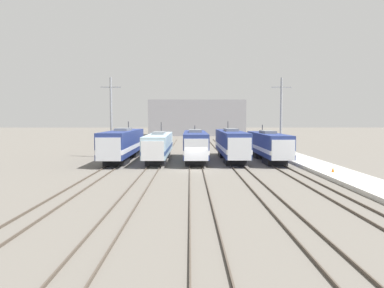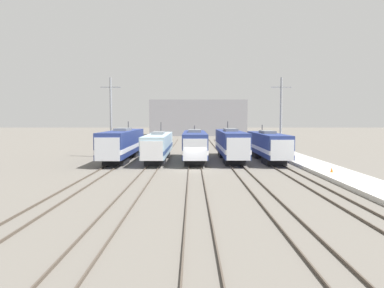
{
  "view_description": "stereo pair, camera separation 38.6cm",
  "coord_description": "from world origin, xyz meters",
  "px_view_note": "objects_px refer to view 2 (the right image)",
  "views": [
    {
      "loc": [
        -0.74,
        -40.79,
        5.65
      ],
      "look_at": [
        -0.45,
        3.53,
        2.65
      ],
      "focal_mm": 35.0,
      "sensor_mm": 36.0,
      "label": 1
    },
    {
      "loc": [
        -0.35,
        -40.79,
        5.65
      ],
      "look_at": [
        -0.45,
        3.53,
        2.65
      ],
      "focal_mm": 35.0,
      "sensor_mm": 36.0,
      "label": 2
    }
  ],
  "objects_px": {
    "locomotive_center_left": "(159,146)",
    "locomotive_center": "(196,145)",
    "locomotive_center_right": "(232,144)",
    "locomotive_far_right": "(269,145)",
    "catenary_tower_left": "(112,116)",
    "locomotive_far_left": "(123,144)",
    "traffic_cone": "(333,170)",
    "catenary_tower_right": "(282,116)"
  },
  "relations": [
    {
      "from": "catenary_tower_right",
      "to": "locomotive_far_right",
      "type": "bearing_deg",
      "value": -121.27
    },
    {
      "from": "locomotive_center",
      "to": "locomotive_far_left",
      "type": "bearing_deg",
      "value": 172.7
    },
    {
      "from": "locomotive_far_left",
      "to": "locomotive_center",
      "type": "distance_m",
      "value": 9.85
    },
    {
      "from": "locomotive_far_left",
      "to": "catenary_tower_left",
      "type": "relative_size",
      "value": 1.68
    },
    {
      "from": "locomotive_center_left",
      "to": "traffic_cone",
      "type": "height_order",
      "value": "locomotive_center_left"
    },
    {
      "from": "locomotive_far_left",
      "to": "catenary_tower_right",
      "type": "bearing_deg",
      "value": 9.67
    },
    {
      "from": "locomotive_center_right",
      "to": "locomotive_center_left",
      "type": "bearing_deg",
      "value": -179.37
    },
    {
      "from": "locomotive_center",
      "to": "traffic_cone",
      "type": "bearing_deg",
      "value": -43.11
    },
    {
      "from": "locomotive_far_right",
      "to": "catenary_tower_right",
      "type": "distance_m",
      "value": 6.63
    },
    {
      "from": "locomotive_far_left",
      "to": "locomotive_center",
      "type": "xyz_separation_m",
      "value": [
        9.77,
        -1.25,
        -0.08
      ]
    },
    {
      "from": "locomotive_far_left",
      "to": "locomotive_far_right",
      "type": "height_order",
      "value": "locomotive_far_left"
    },
    {
      "from": "locomotive_far_right",
      "to": "traffic_cone",
      "type": "relative_size",
      "value": 33.65
    },
    {
      "from": "locomotive_center",
      "to": "locomotive_center_left",
      "type": "bearing_deg",
      "value": 169.01
    },
    {
      "from": "locomotive_center",
      "to": "traffic_cone",
      "type": "relative_size",
      "value": 32.75
    },
    {
      "from": "traffic_cone",
      "to": "catenary_tower_right",
      "type": "bearing_deg",
      "value": 92.94
    },
    {
      "from": "locomotive_center_left",
      "to": "locomotive_far_right",
      "type": "bearing_deg",
      "value": -1.77
    },
    {
      "from": "traffic_cone",
      "to": "locomotive_center_left",
      "type": "bearing_deg",
      "value": 143.56
    },
    {
      "from": "locomotive_center_left",
      "to": "locomotive_center",
      "type": "bearing_deg",
      "value": -10.99
    },
    {
      "from": "locomotive_center",
      "to": "catenary_tower_right",
      "type": "xyz_separation_m",
      "value": [
        12.54,
        5.05,
        3.87
      ]
    },
    {
      "from": "locomotive_center_right",
      "to": "locomotive_far_right",
      "type": "xyz_separation_m",
      "value": [
        4.88,
        -0.56,
        -0.13
      ]
    },
    {
      "from": "catenary_tower_right",
      "to": "traffic_cone",
      "type": "xyz_separation_m",
      "value": [
        0.91,
        -17.64,
        -5.42
      ]
    },
    {
      "from": "locomotive_center",
      "to": "catenary_tower_right",
      "type": "distance_m",
      "value": 14.06
    },
    {
      "from": "locomotive_far_right",
      "to": "traffic_cone",
      "type": "xyz_separation_m",
      "value": [
        3.67,
        -13.08,
        -1.47
      ]
    },
    {
      "from": "locomotive_center",
      "to": "catenary_tower_left",
      "type": "relative_size",
      "value": 1.43
    },
    {
      "from": "traffic_cone",
      "to": "locomotive_far_right",
      "type": "bearing_deg",
      "value": 105.69
    },
    {
      "from": "catenary_tower_right",
      "to": "traffic_cone",
      "type": "distance_m",
      "value": 18.47
    },
    {
      "from": "locomotive_center",
      "to": "locomotive_center_right",
      "type": "distance_m",
      "value": 5.0
    },
    {
      "from": "locomotive_far_left",
      "to": "traffic_cone",
      "type": "distance_m",
      "value": 27.07
    },
    {
      "from": "locomotive_center_right",
      "to": "catenary_tower_left",
      "type": "bearing_deg",
      "value": 166.75
    },
    {
      "from": "locomotive_far_left",
      "to": "catenary_tower_right",
      "type": "distance_m",
      "value": 22.94
    },
    {
      "from": "catenary_tower_right",
      "to": "locomotive_center_left",
      "type": "bearing_deg",
      "value": -166.75
    },
    {
      "from": "locomotive_center_right",
      "to": "locomotive_far_right",
      "type": "bearing_deg",
      "value": -6.56
    },
    {
      "from": "locomotive_center_right",
      "to": "catenary_tower_right",
      "type": "height_order",
      "value": "catenary_tower_right"
    },
    {
      "from": "locomotive_center_left",
      "to": "locomotive_far_right",
      "type": "height_order",
      "value": "locomotive_center_left"
    },
    {
      "from": "catenary_tower_left",
      "to": "locomotive_far_left",
      "type": "bearing_deg",
      "value": -58.63
    },
    {
      "from": "locomotive_far_right",
      "to": "catenary_tower_left",
      "type": "bearing_deg",
      "value": 168.22
    },
    {
      "from": "locomotive_center",
      "to": "catenary_tower_right",
      "type": "bearing_deg",
      "value": 21.95
    },
    {
      "from": "locomotive_far_right",
      "to": "catenary_tower_right",
      "type": "height_order",
      "value": "catenary_tower_right"
    },
    {
      "from": "locomotive_far_left",
      "to": "locomotive_far_right",
      "type": "relative_size",
      "value": 1.14
    },
    {
      "from": "locomotive_far_left",
      "to": "traffic_cone",
      "type": "bearing_deg",
      "value": -30.8
    },
    {
      "from": "locomotive_center_left",
      "to": "catenary_tower_left",
      "type": "xyz_separation_m",
      "value": [
        -7.2,
        4.1,
        4.02
      ]
    },
    {
      "from": "locomotive_far_left",
      "to": "catenary_tower_left",
      "type": "distance_m",
      "value": 5.85
    }
  ]
}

